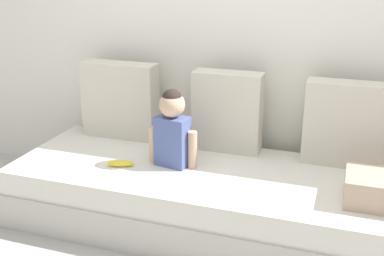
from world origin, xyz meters
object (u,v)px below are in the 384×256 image
Objects in this scene: couch at (211,198)px; throw_pillow_center at (227,112)px; toddler at (172,128)px; throw_pillow_left at (120,100)px; banana at (121,163)px; throw_pillow_right at (352,125)px.

throw_pillow_center is (0.00, 0.35, 0.45)m from couch.
toddler is at bearing -124.38° from throw_pillow_center.
throw_pillow_left reaches higher than banana.
couch is at bearing -24.51° from throw_pillow_left.
banana is at bearing -166.10° from couch.
banana is (-0.53, -0.13, 0.21)m from couch.
banana is at bearing -156.37° from toddler.
toddler is at bearing -160.64° from throw_pillow_right.
couch is at bearing -155.49° from throw_pillow_right.
couch is 4.79× the size of throw_pillow_center.
couch is 4.69× the size of throw_pillow_left.
banana reaches higher than couch.
throw_pillow_right is (0.77, 0.35, 0.45)m from couch.
couch is at bearing -90.00° from throw_pillow_center.
throw_pillow_center is 0.76m from banana.
toddler is at bearing -178.80° from couch.
throw_pillow_right is 3.29× the size of banana.
toddler is (0.52, -0.35, -0.02)m from throw_pillow_left.
toddler is 2.81× the size of banana.
throw_pillow_left is at bearing 180.00° from throw_pillow_center.
banana is (0.23, -0.48, -0.24)m from throw_pillow_left.
throw_pillow_right reaches higher than toddler.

